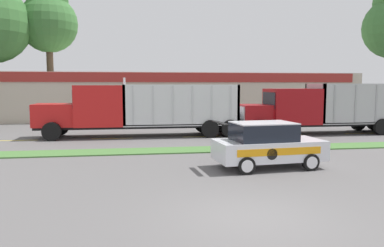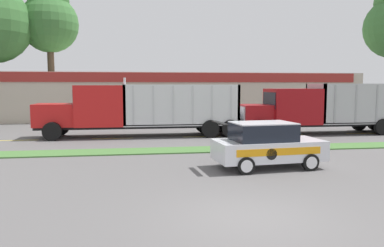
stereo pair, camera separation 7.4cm
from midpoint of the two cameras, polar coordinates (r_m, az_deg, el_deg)
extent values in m
plane|color=#5B5959|center=(9.32, 8.67, -13.94)|extent=(600.00, 600.00, 0.00)
cube|color=#477538|center=(18.18, -0.12, -4.04)|extent=(120.00, 1.65, 0.06)
cube|color=yellow|center=(23.76, -25.28, -2.34)|extent=(2.40, 0.14, 0.01)
cube|color=yellow|center=(22.80, -12.16, -2.23)|extent=(2.40, 0.14, 0.01)
cube|color=yellow|center=(23.10, 1.34, -2.00)|extent=(2.40, 0.14, 0.01)
cube|color=yellow|center=(24.60, 13.83, -1.69)|extent=(2.40, 0.14, 0.01)
cube|color=yellow|center=(27.12, 24.44, -1.36)|extent=(2.40, 0.14, 0.01)
cube|color=black|center=(26.17, 20.02, -0.09)|extent=(11.97, 1.43, 0.18)
cube|color=maroon|center=(24.10, 9.46, 1.39)|extent=(1.85, 2.13, 1.23)
cube|color=#B7B7BC|center=(23.82, 7.27, 1.37)|extent=(0.06, 1.81, 1.05)
cube|color=maroon|center=(24.93, 14.84, 2.58)|extent=(3.04, 2.59, 2.24)
cube|color=black|center=(24.34, 11.53, 3.51)|extent=(0.04, 2.20, 1.01)
cylinder|color=silver|center=(24.85, 19.10, 4.05)|extent=(0.14, 0.14, 1.39)
cube|color=#ADADB2|center=(27.41, 24.53, 0.31)|extent=(7.07, 2.59, 0.12)
cube|color=#ADADB2|center=(25.60, 18.15, 2.99)|extent=(0.16, 2.59, 2.50)
cube|color=#ADADB2|center=(26.32, 26.09, 2.76)|extent=(7.07, 0.16, 2.50)
cube|color=#ADADB2|center=(28.36, 23.30, 3.05)|extent=(7.07, 0.16, 2.50)
cube|color=#99999E|center=(24.74, 20.82, 2.81)|extent=(0.10, 0.04, 2.37)
cube|color=#99999E|center=(25.46, 23.60, 2.78)|extent=(0.10, 0.04, 2.37)
cube|color=#99999E|center=(26.24, 26.21, 2.75)|extent=(0.10, 0.04, 2.37)
cylinder|color=black|center=(22.97, 10.41, -0.83)|extent=(1.05, 0.30, 1.05)
cylinder|color=black|center=(25.38, 8.54, -0.18)|extent=(1.05, 0.30, 1.05)
cylinder|color=black|center=(29.44, 25.94, 0.12)|extent=(1.05, 0.30, 1.05)
cylinder|color=black|center=(26.65, 26.87, -0.46)|extent=(1.05, 0.30, 1.05)
cylinder|color=black|center=(28.76, 23.93, 0.08)|extent=(1.05, 0.30, 1.05)
cube|color=black|center=(23.41, -8.23, -0.43)|extent=(12.22, 1.37, 0.18)
cube|color=red|center=(23.82, -20.16, 1.22)|extent=(2.39, 2.04, 1.34)
cube|color=#B7B7BC|center=(24.10, -23.02, 1.17)|extent=(0.06, 1.74, 1.14)
cube|color=red|center=(23.40, -13.95, 2.68)|extent=(2.81, 2.49, 2.44)
cube|color=black|center=(23.56, -17.44, 3.65)|extent=(0.04, 2.11, 1.10)
cylinder|color=silver|center=(22.48, -10.36, 4.77)|extent=(0.14, 0.14, 1.67)
cube|color=silver|center=(23.55, -1.89, 0.03)|extent=(7.02, 2.49, 0.12)
cube|color=silver|center=(23.31, -10.32, 2.87)|extent=(0.16, 2.49, 2.43)
cube|color=silver|center=(24.10, 6.24, 3.03)|extent=(0.16, 2.49, 2.43)
cube|color=silver|center=(22.31, -1.55, 2.84)|extent=(7.02, 0.16, 2.43)
cube|color=silver|center=(24.61, -2.22, 3.11)|extent=(7.02, 0.16, 2.43)
cube|color=#BCBCC1|center=(22.04, -9.10, 2.73)|extent=(0.10, 0.04, 2.30)
cube|color=#BCBCC1|center=(22.06, -6.05, 2.78)|extent=(0.10, 0.04, 2.30)
cube|color=#BCBCC1|center=(22.14, -3.02, 2.81)|extent=(0.10, 0.04, 2.30)
cube|color=#BCBCC1|center=(22.29, -0.02, 2.84)|extent=(0.10, 0.04, 2.30)
cube|color=#BCBCC1|center=(22.49, 2.93, 2.86)|extent=(0.10, 0.04, 2.30)
cube|color=#BCBCC1|center=(22.75, 5.82, 2.87)|extent=(0.10, 0.04, 2.30)
cylinder|color=black|center=(22.71, -20.70, -1.16)|extent=(1.07, 0.30, 1.07)
cylinder|color=black|center=(25.09, -19.54, -0.49)|extent=(1.07, 0.30, 1.07)
cylinder|color=black|center=(22.91, 5.72, -0.76)|extent=(1.07, 0.30, 1.07)
cylinder|color=black|center=(25.27, 4.35, -0.13)|extent=(1.07, 0.30, 1.07)
cylinder|color=black|center=(22.63, 2.66, -0.81)|extent=(1.07, 0.30, 1.07)
cylinder|color=black|center=(25.02, 1.57, -0.18)|extent=(1.07, 0.30, 1.07)
cube|color=silver|center=(14.64, 11.47, -3.93)|extent=(4.25, 2.20, 0.75)
cube|color=black|center=(14.44, 10.65, -1.25)|extent=(2.40, 1.81, 0.64)
cube|color=silver|center=(14.40, 10.67, 0.10)|extent=(2.40, 1.81, 0.04)
cube|color=black|center=(13.77, 4.21, 0.10)|extent=(0.34, 1.47, 0.03)
cube|color=orange|center=(13.81, 13.13, -4.23)|extent=(3.27, 0.32, 0.26)
cylinder|color=black|center=(13.69, 11.97, -4.61)|extent=(0.41, 0.05, 0.41)
cylinder|color=black|center=(14.55, 17.48, -5.64)|extent=(0.65, 0.26, 0.64)
cylinder|color=silver|center=(14.46, 17.70, -5.71)|extent=(0.45, 0.05, 0.45)
cylinder|color=black|center=(16.04, 14.22, -4.50)|extent=(0.65, 0.26, 0.64)
cylinder|color=silver|center=(16.13, 14.04, -4.44)|extent=(0.45, 0.05, 0.45)
cylinder|color=black|center=(13.42, 8.11, -6.38)|extent=(0.65, 0.26, 0.64)
cylinder|color=silver|center=(13.32, 8.28, -6.47)|extent=(0.45, 0.05, 0.45)
cylinder|color=black|center=(15.02, 5.60, -5.04)|extent=(0.65, 0.26, 0.64)
cylinder|color=silver|center=(15.12, 5.47, -4.97)|extent=(0.45, 0.05, 0.45)
cube|color=#BCB29E|center=(38.24, -7.78, 4.25)|extent=(40.55, 12.00, 4.29)
cube|color=maroon|center=(32.18, -7.66, 6.99)|extent=(38.53, 0.10, 0.80)
cylinder|color=brown|center=(36.38, -20.79, 6.17)|extent=(0.59, 0.59, 7.23)
sphere|color=#386B33|center=(36.79, -21.08, 14.00)|extent=(5.09, 5.09, 5.09)
sphere|color=#386B33|center=(37.15, -21.20, 17.11)|extent=(3.56, 3.56, 3.56)
camera|label=1|loc=(0.04, -90.12, -0.01)|focal=35.00mm
camera|label=2|loc=(0.04, 89.88, 0.01)|focal=35.00mm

